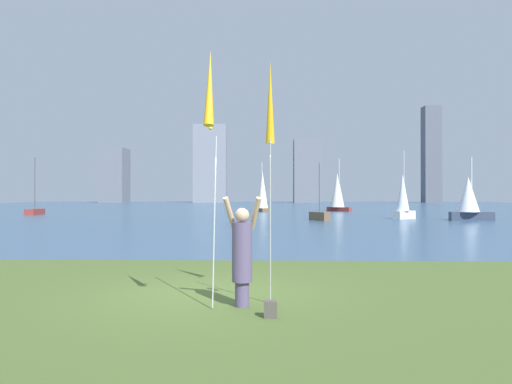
# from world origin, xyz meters

# --- Properties ---
(ground) EXTENTS (120.00, 138.00, 0.12)m
(ground) POSITION_xyz_m (0.00, 50.95, -0.06)
(ground) COLOR #475B28
(person) EXTENTS (0.67, 0.49, 1.82)m
(person) POSITION_xyz_m (0.75, -1.08, 0.90)
(person) COLOR #594C72
(person) RESTS_ON ground
(kite_flag_left) EXTENTS (0.16, 1.12, 4.11)m
(kite_flag_left) POSITION_xyz_m (0.28, -1.64, 3.41)
(kite_flag_left) COLOR #B2B2B7
(kite_flag_left) RESTS_ON ground
(kite_flag_right) EXTENTS (0.16, 0.81, 4.21)m
(kite_flag_right) POSITION_xyz_m (1.21, -0.60, 3.40)
(kite_flag_right) COLOR #B2B2B7
(kite_flag_right) RESTS_ON ground
(bag) EXTENTS (0.20, 0.16, 0.25)m
(bag) POSITION_xyz_m (1.22, -1.77, 0.13)
(bag) COLOR #4C4742
(bag) RESTS_ON ground
(sailboat_3) EXTENTS (3.07, 1.57, 4.57)m
(sailboat_3) POSITION_xyz_m (15.52, 25.61, 1.62)
(sailboat_3) COLOR #333D51
(sailboat_3) RESTS_ON ground
(sailboat_4) EXTENTS (1.74, 2.60, 5.49)m
(sailboat_4) POSITION_xyz_m (0.38, 43.32, 2.15)
(sailboat_4) COLOR brown
(sailboat_4) RESTS_ON ground
(sailboat_5) EXTENTS (1.00, 2.55, 5.38)m
(sailboat_5) POSITION_xyz_m (-20.72, 34.71, 0.33)
(sailboat_5) COLOR maroon
(sailboat_5) RESTS_ON ground
(sailboat_6) EXTENTS (1.99, 1.79, 5.27)m
(sailboat_6) POSITION_xyz_m (11.43, 27.76, 1.62)
(sailboat_6) COLOR silver
(sailboat_6) RESTS_ON ground
(sailboat_7) EXTENTS (1.42, 1.93, 4.19)m
(sailboat_7) POSITION_xyz_m (4.82, 25.78, 0.34)
(sailboat_7) COLOR brown
(sailboat_7) RESTS_ON ground
(sailboat_8) EXTENTS (2.60, 2.63, 5.95)m
(sailboat_8) POSITION_xyz_m (8.87, 44.97, 2.25)
(sailboat_8) COLOR maroon
(sailboat_8) RESTS_ON ground
(skyline_tower_0) EXTENTS (5.68, 6.85, 13.12)m
(skyline_tower_0) POSITION_xyz_m (-36.46, 105.28, 6.56)
(skyline_tower_0) COLOR slate
(skyline_tower_0) RESTS_ON ground
(skyline_tower_1) EXTENTS (7.84, 3.31, 18.63)m
(skyline_tower_1) POSITION_xyz_m (-13.08, 104.17, 9.31)
(skyline_tower_1) COLOR gray
(skyline_tower_1) RESTS_ON ground
(skyline_tower_2) EXTENTS (6.41, 6.18, 15.19)m
(skyline_tower_2) POSITION_xyz_m (10.22, 106.80, 7.60)
(skyline_tower_2) COLOR slate
(skyline_tower_2) RESTS_ON ground
(skyline_tower_3) EXTENTS (3.92, 3.59, 22.89)m
(skyline_tower_3) POSITION_xyz_m (39.66, 105.16, 11.45)
(skyline_tower_3) COLOR #565B66
(skyline_tower_3) RESTS_ON ground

